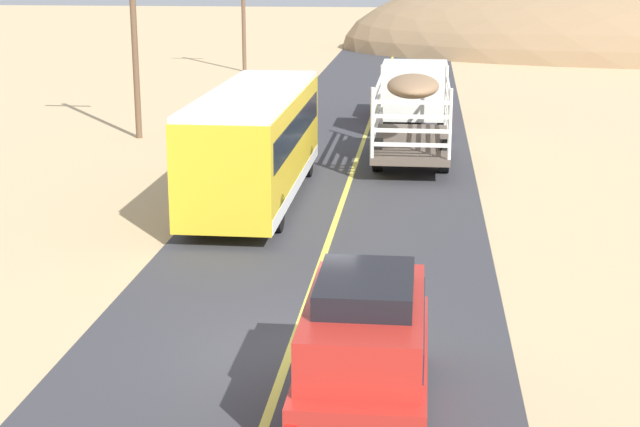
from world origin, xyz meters
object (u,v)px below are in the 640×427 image
at_px(suv_near, 365,347).
at_px(livestock_truck, 414,99).
at_px(bus, 255,142).
at_px(power_pole_mid, 134,22).
at_px(power_pole_far, 243,2).
at_px(car_far, 404,93).

height_order(suv_near, livestock_truck, livestock_truck).
bearing_deg(livestock_truck, bus, -116.65).
distance_m(suv_near, bus, 13.88).
relative_size(livestock_truck, power_pole_mid, 1.16).
distance_m(suv_near, power_pole_far, 46.46).
xyz_separation_m(suv_near, power_pole_far, (-10.30, 45.20, 3.06)).
relative_size(livestock_truck, bus, 0.97).
bearing_deg(livestock_truck, power_pole_mid, 177.12).
height_order(bus, car_far, bus).
height_order(suv_near, car_far, suv_near).
bearing_deg(bus, power_pole_far, 101.15).
relative_size(bus, power_pole_mid, 1.19).
xyz_separation_m(car_far, power_pole_mid, (-10.22, -6.02, 3.40)).
bearing_deg(car_far, suv_near, -89.84).
bearing_deg(suv_near, bus, 106.81).
bearing_deg(livestock_truck, suv_near, -91.07).
distance_m(livestock_truck, power_pole_far, 25.59).
bearing_deg(power_pole_mid, car_far, 30.48).
distance_m(suv_near, livestock_truck, 22.10).
xyz_separation_m(suv_near, bus, (-4.01, 13.28, 0.60)).
xyz_separation_m(suv_near, power_pole_mid, (-10.30, 22.63, 3.33)).
relative_size(suv_near, bus, 0.46).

